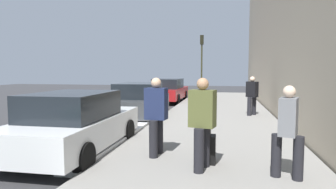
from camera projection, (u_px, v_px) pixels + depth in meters
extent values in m
plane|color=#333335|center=(138.00, 119.00, 12.23)|extent=(56.00, 56.00, 0.00)
cube|color=gray|center=(217.00, 120.00, 11.58)|extent=(28.00, 4.60, 0.15)
cube|color=gold|center=(69.00, 116.00, 12.85)|extent=(28.00, 0.14, 0.01)
cube|color=white|center=(135.00, 129.00, 9.59)|extent=(8.44, 0.56, 0.22)
cylinder|color=black|center=(73.00, 129.00, 8.53)|extent=(0.64, 0.23, 0.64)
cylinder|color=black|center=(128.00, 131.00, 8.22)|extent=(0.64, 0.23, 0.64)
cylinder|color=black|center=(8.00, 154.00, 5.95)|extent=(0.64, 0.23, 0.64)
cylinder|color=black|center=(84.00, 158.00, 5.64)|extent=(0.64, 0.23, 0.64)
cube|color=white|center=(77.00, 130.00, 7.06)|extent=(4.27, 1.84, 0.64)
cube|color=black|center=(72.00, 105.00, 6.80)|extent=(2.23, 1.62, 0.60)
cylinder|color=black|center=(130.00, 106.00, 13.86)|extent=(0.65, 0.24, 0.64)
cylinder|color=black|center=(165.00, 107.00, 13.59)|extent=(0.65, 0.24, 0.64)
cylinder|color=black|center=(110.00, 115.00, 11.17)|extent=(0.65, 0.24, 0.64)
cylinder|color=black|center=(153.00, 116.00, 10.90)|extent=(0.65, 0.24, 0.64)
cube|color=#383A3D|center=(140.00, 104.00, 12.36)|extent=(4.47, 1.97, 0.64)
cube|color=black|center=(139.00, 90.00, 12.09)|extent=(2.35, 1.69, 0.60)
cylinder|color=black|center=(162.00, 95.00, 20.47)|extent=(0.64, 0.23, 0.64)
cylinder|color=black|center=(185.00, 95.00, 20.11)|extent=(0.64, 0.23, 0.64)
cylinder|color=black|center=(150.00, 99.00, 17.60)|extent=(0.64, 0.23, 0.64)
cylinder|color=black|center=(177.00, 99.00, 17.24)|extent=(0.64, 0.23, 0.64)
cube|color=maroon|center=(169.00, 93.00, 18.84)|extent=(4.79, 1.90, 0.64)
cube|color=black|center=(168.00, 84.00, 18.55)|extent=(2.51, 1.65, 0.60)
cylinder|color=black|center=(205.00, 146.00, 5.65)|extent=(0.19, 0.19, 0.82)
cylinder|color=black|center=(199.00, 151.00, 5.30)|extent=(0.19, 0.19, 0.82)
cube|color=brown|center=(202.00, 109.00, 5.42)|extent=(0.39, 0.52, 0.70)
sphere|color=tan|center=(203.00, 84.00, 5.38)|extent=(0.23, 0.23, 0.23)
cylinder|color=black|center=(159.00, 135.00, 6.59)|extent=(0.19, 0.19, 0.81)
cylinder|color=black|center=(153.00, 139.00, 6.23)|extent=(0.19, 0.19, 0.81)
cube|color=#1E284C|center=(156.00, 104.00, 6.35)|extent=(0.34, 0.49, 0.69)
sphere|color=#D8AD8C|center=(156.00, 83.00, 6.31)|extent=(0.22, 0.22, 0.22)
cylinder|color=black|center=(249.00, 106.00, 12.10)|extent=(0.18, 0.18, 0.77)
cylinder|color=black|center=(254.00, 106.00, 12.35)|extent=(0.18, 0.18, 0.77)
cube|color=black|center=(252.00, 89.00, 12.17)|extent=(0.48, 0.52, 0.65)
sphere|color=beige|center=(252.00, 79.00, 12.13)|extent=(0.21, 0.21, 0.21)
cylinder|color=black|center=(276.00, 155.00, 5.11)|extent=(0.18, 0.18, 0.76)
cylinder|color=black|center=(298.00, 158.00, 4.94)|extent=(0.18, 0.18, 0.76)
cube|color=slate|center=(288.00, 117.00, 4.97)|extent=(0.50, 0.40, 0.65)
sphere|color=beige|center=(289.00, 92.00, 4.93)|extent=(0.21, 0.21, 0.21)
cylinder|color=#2D2D19|center=(202.00, 70.00, 22.33)|extent=(0.12, 0.12, 3.89)
cube|color=black|center=(202.00, 40.00, 22.14)|extent=(0.26, 0.26, 0.70)
sphere|color=red|center=(202.00, 37.00, 22.27)|extent=(0.14, 0.14, 0.14)
sphere|color=orange|center=(202.00, 40.00, 22.29)|extent=(0.14, 0.14, 0.14)
sphere|color=green|center=(202.00, 43.00, 22.31)|extent=(0.14, 0.14, 0.14)
cube|color=black|center=(210.00, 149.00, 5.87)|extent=(0.34, 0.22, 0.57)
cylinder|color=#4C4C4C|center=(210.00, 127.00, 5.83)|extent=(0.03, 0.03, 0.36)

